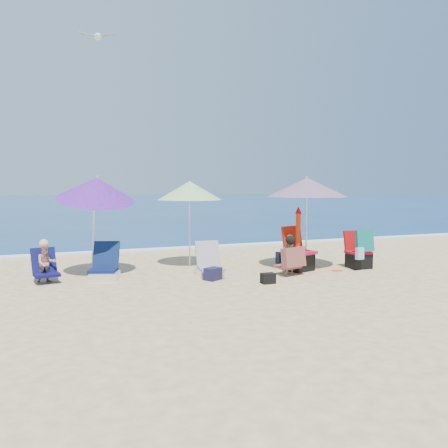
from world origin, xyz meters
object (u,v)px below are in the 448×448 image
object	(u,v)px
person_center	(290,256)
camp_chair_left	(298,257)
umbrella_striped	(190,191)
furled_umbrella	(298,236)
umbrella_blue	(96,189)
umbrella_turquoise	(307,187)
camp_chair_right	(359,254)
person_left	(46,263)
chair_navy	(105,270)
seagull	(98,37)
chair_rainbow	(210,267)

from	to	relation	value
person_center	camp_chair_left	bearing A→B (deg)	42.75
umbrella_striped	furled_umbrella	bearing A→B (deg)	-37.82
umbrella_blue	camp_chair_left	bearing A→B (deg)	-14.64
umbrella_blue	person_center	distance (m)	4.48
umbrella_turquoise	camp_chair_left	xyz separation A→B (m)	(-0.35, -0.24, -1.61)
umbrella_turquoise	umbrella_blue	distance (m)	4.82
furled_umbrella	person_center	world-z (taller)	furled_umbrella
camp_chair_right	person_left	world-z (taller)	camp_chair_right
chair_navy	umbrella_blue	bearing A→B (deg)	97.55
camp_chair_left	seagull	world-z (taller)	seagull
umbrella_turquoise	camp_chair_right	distance (m)	2.02
camp_chair_right	chair_rainbow	bearing A→B (deg)	174.36
camp_chair_left	person_left	size ratio (longest dim) A/B	1.16
camp_chair_left	person_center	size ratio (longest dim) A/B	1.15
umbrella_blue	camp_chair_right	size ratio (longest dim) A/B	2.48
camp_chair_left	seagull	size ratio (longest dim) A/B	1.34
camp_chair_left	person_left	distance (m)	5.50
umbrella_blue	camp_chair_right	xyz separation A→B (m)	(5.87, -1.43, -1.56)
chair_navy	chair_rainbow	distance (m)	2.21
furled_umbrella	seagull	size ratio (longest dim) A/B	1.95
umbrella_striped	furled_umbrella	size ratio (longest dim) A/B	1.41
chair_navy	person_center	xyz separation A→B (m)	(3.86, -0.97, 0.23)
furled_umbrella	camp_chair_left	world-z (taller)	furled_umbrella
umbrella_striped	camp_chair_right	size ratio (longest dim) A/B	2.26
umbrella_turquoise	camp_chair_right	world-z (taller)	umbrella_turquoise
umbrella_striped	camp_chair_left	xyz separation A→B (m)	(2.13, -1.58, -1.53)
umbrella_turquoise	person_left	bearing A→B (deg)	175.18
person_center	umbrella_turquoise	bearing A→B (deg)	39.28
umbrella_blue	furled_umbrella	world-z (taller)	umbrella_blue
furled_umbrella	umbrella_blue	bearing A→B (deg)	164.69
umbrella_striped	chair_rainbow	distance (m)	2.23
camp_chair_left	umbrella_striped	bearing A→B (deg)	143.43
umbrella_turquoise	chair_navy	bearing A→B (deg)	176.02
person_center	seagull	xyz separation A→B (m)	(-3.77, 2.10, 4.85)
umbrella_turquoise	umbrella_blue	xyz separation A→B (m)	(-4.73, 0.90, -0.02)
chair_rainbow	camp_chair_right	xyz separation A→B (m)	(3.64, -0.36, 0.14)
umbrella_turquoise	camp_chair_right	size ratio (longest dim) A/B	2.55
umbrella_striped	person_left	bearing A→B (deg)	-165.73
umbrella_turquoise	furled_umbrella	bearing A→B (deg)	-143.70
umbrella_striped	person_center	xyz separation A→B (m)	(1.69, -1.98, -1.41)
chair_navy	camp_chair_right	distance (m)	5.85
camp_chair_right	seagull	size ratio (longest dim) A/B	1.22
chair_navy	seagull	world-z (taller)	seagull
person_center	person_left	xyz separation A→B (m)	(-5.01, 1.14, -0.03)
chair_navy	umbrella_turquoise	bearing A→B (deg)	-3.98
chair_navy	chair_rainbow	xyz separation A→B (m)	(2.15, -0.50, -0.01)
camp_chair_left	person_center	world-z (taller)	camp_chair_left
umbrella_turquoise	camp_chair_left	world-z (taller)	umbrella_turquoise
umbrella_turquoise	furled_umbrella	xyz separation A→B (m)	(-0.39, -0.29, -1.10)
chair_navy	person_center	size ratio (longest dim) A/B	0.96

